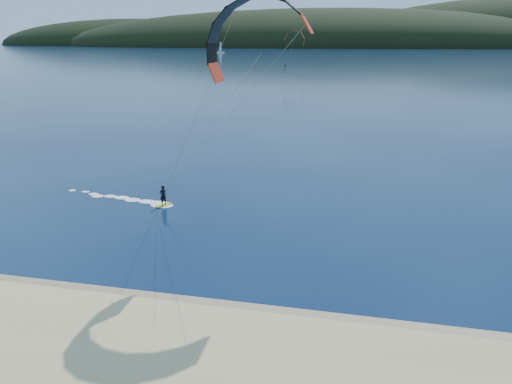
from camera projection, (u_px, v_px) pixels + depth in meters
ground at (156, 369)px, 19.85m from camera, size 1800.00×1800.00×0.00m
wet_sand at (191, 310)px, 24.00m from camera, size 220.00×2.50×0.10m
headland at (350, 46)px, 710.35m from camera, size 1200.00×310.00×140.00m
kitesurfer_near at (254, 61)px, 29.05m from camera, size 23.96×7.90×16.69m
kitesurfer_far at (294, 41)px, 199.03m from camera, size 10.26×8.60×15.52m
sailboat at (220, 52)px, 415.57m from camera, size 7.85×4.87×10.92m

